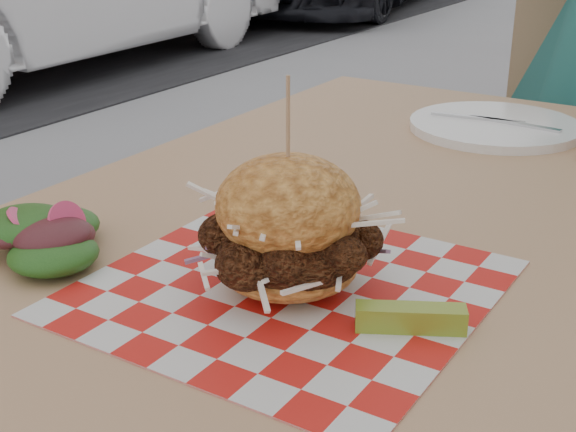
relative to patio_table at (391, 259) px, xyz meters
name	(u,v)px	position (x,y,z in m)	size (l,w,h in m)	color
patio_table	(391,259)	(0.00, 0.00, 0.00)	(0.80, 1.20, 0.75)	tan
patio_chair	(573,143)	(-0.02, 1.05, -0.12)	(0.50, 0.51, 0.95)	tan
paper_liner	(288,287)	(0.01, -0.27, 0.08)	(0.36, 0.36, 0.00)	red
sandwich	(288,232)	(0.01, -0.27, 0.14)	(0.18, 0.18, 0.20)	#EC9B42
pickle_spear	(411,318)	(0.15, -0.28, 0.09)	(0.10, 0.02, 0.02)	olive
side_salad	(45,243)	(-0.24, -0.34, 0.09)	(0.14, 0.14, 0.05)	#3F1419
place_setting	(495,126)	(0.00, 0.37, 0.09)	(0.27, 0.27, 0.02)	white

